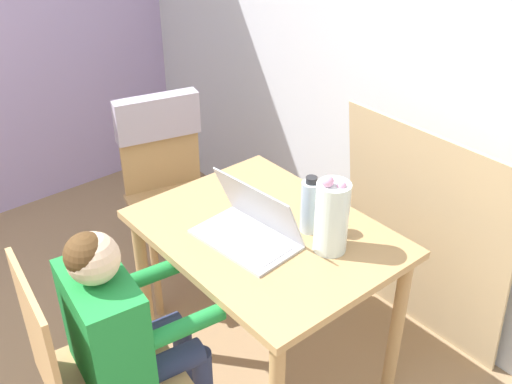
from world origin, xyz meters
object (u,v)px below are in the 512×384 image
object	(u,v)px
person_seated	(123,328)
flower_vase	(332,216)
chair_spare	(165,163)
water_bottle	(310,206)
chair_occupied	(92,378)
laptop	(251,226)

from	to	relation	value
person_seated	flower_vase	bearing A→B (deg)	-99.95
chair_spare	flower_vase	distance (m)	1.08
flower_vase	water_bottle	xyz separation A→B (m)	(-0.12, 0.02, -0.03)
chair_occupied	flower_vase	world-z (taller)	flower_vase
person_seated	laptop	world-z (taller)	person_seated
laptop	flower_vase	distance (m)	0.29
chair_spare	person_seated	size ratio (longest dim) A/B	0.92
chair_spare	laptop	bearing A→B (deg)	-86.55
person_seated	laptop	xyz separation A→B (m)	(-0.01, 0.52, 0.15)
chair_occupied	water_bottle	world-z (taller)	water_bottle
flower_vase	chair_occupied	bearing A→B (deg)	-105.67
laptop	chair_occupied	bearing A→B (deg)	-95.81
chair_occupied	chair_spare	distance (m)	1.16
water_bottle	flower_vase	bearing A→B (deg)	-10.67
chair_spare	person_seated	xyz separation A→B (m)	(0.84, -0.69, 0.00)
water_bottle	laptop	bearing A→B (deg)	-117.68
person_seated	flower_vase	size ratio (longest dim) A/B	3.43
person_seated	water_bottle	bearing A→B (deg)	-89.88
person_seated	laptop	bearing A→B (deg)	-81.65
laptop	chair_spare	bearing A→B (deg)	163.62
chair_occupied	laptop	bearing A→B (deg)	-83.24
chair_spare	water_bottle	bearing A→B (deg)	-73.82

